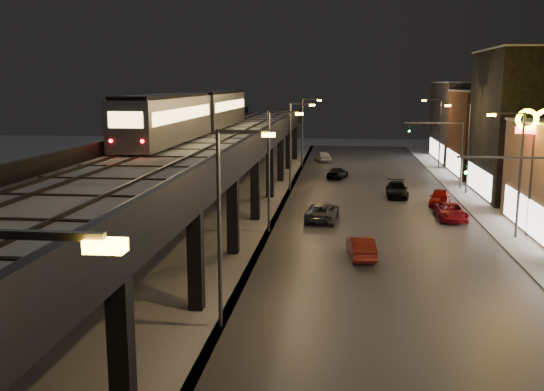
{
  "coord_description": "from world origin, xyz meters",
  "views": [
    {
      "loc": [
        4.64,
        -12.56,
        10.93
      ],
      "look_at": [
        0.92,
        19.21,
        5.0
      ],
      "focal_mm": 40.0,
      "sensor_mm": 36.0,
      "label": 1
    }
  ],
  "objects": [
    {
      "name": "streetlight_left_4",
      "position": [
        -0.43,
        67.0,
        5.24
      ],
      "size": [
        2.57,
        0.28,
        9.0
      ],
      "color": "#38383A",
      "rests_on": "ground"
    },
    {
      "name": "traffic_light_rig_b",
      "position": [
        15.84,
        52.0,
        4.5
      ],
      "size": [
        6.1,
        0.34,
        7.0
      ],
      "color": "#38383A",
      "rests_on": "ground"
    },
    {
      "name": "building_f",
      "position": [
        23.99,
        76.0,
        5.58
      ],
      "size": [
        12.2,
        16.2,
        11.16
      ],
      "color": "#29282C",
      "rests_on": "ground"
    },
    {
      "name": "streetlight_left_1",
      "position": [
        -0.43,
        13.0,
        5.24
      ],
      "size": [
        2.57,
        0.28,
        9.0
      ],
      "color": "#38383A",
      "rests_on": "ground"
    },
    {
      "name": "car_far_white",
      "position": [
        1.87,
        72.88,
        0.74
      ],
      "size": [
        2.77,
        4.66,
        1.49
      ],
      "primitive_type": "imported",
      "rotation": [
        0.0,
        0.0,
        3.39
      ],
      "color": "silver",
      "rests_on": "ground"
    },
    {
      "name": "under_viaduct_pavement",
      "position": [
        -6.0,
        35.0,
        0.03
      ],
      "size": [
        11.0,
        120.0,
        0.06
      ],
      "primitive_type": "cube",
      "color": "#9FA1A8",
      "rests_on": "ground"
    },
    {
      "name": "car_mid_silver",
      "position": [
        3.12,
        35.2,
        0.72
      ],
      "size": [
        2.78,
        5.36,
        1.44
      ],
      "primitive_type": "imported",
      "rotation": [
        0.0,
        0.0,
        3.07
      ],
      "color": "#3C3E42",
      "rests_on": "ground"
    },
    {
      "name": "building_e",
      "position": [
        23.99,
        62.0,
        5.08
      ],
      "size": [
        12.2,
        12.2,
        10.16
      ],
      "color": "brown",
      "rests_on": "ground"
    },
    {
      "name": "car_onc_red",
      "position": [
        13.46,
        42.58,
        0.73
      ],
      "size": [
        2.63,
        4.59,
        1.47
      ],
      "primitive_type": "imported",
      "rotation": [
        0.0,
        0.0,
        -0.22
      ],
      "color": "#930A06",
      "rests_on": "ground"
    },
    {
      "name": "sign_mcdonalds",
      "position": [
        18.0,
        31.71,
        7.36
      ],
      "size": [
        2.74,
        0.58,
        9.19
      ],
      "color": "#38383A",
      "rests_on": "ground"
    },
    {
      "name": "sidewalk_right",
      "position": [
        17.5,
        35.0,
        0.07
      ],
      "size": [
        4.0,
        120.0,
        0.14
      ],
      "primitive_type": "cube",
      "color": "#9FA1A8",
      "rests_on": "ground"
    },
    {
      "name": "streetlight_right_2",
      "position": [
        16.73,
        31.0,
        5.24
      ],
      "size": [
        2.56,
        0.28,
        9.0
      ],
      "color": "#38383A",
      "rests_on": "ground"
    },
    {
      "name": "car_mid_dark",
      "position": [
        4.07,
        57.57,
        0.62
      ],
      "size": [
        2.78,
        4.59,
        1.24
      ],
      "primitive_type": "imported",
      "rotation": [
        0.0,
        0.0,
        2.88
      ],
      "color": "black",
      "rests_on": "ground"
    },
    {
      "name": "car_onc_white",
      "position": [
        9.97,
        46.46,
        0.72
      ],
      "size": [
        2.18,
        5.03,
        1.44
      ],
      "primitive_type": "imported",
      "rotation": [
        0.0,
        0.0,
        -0.03
      ],
      "color": "black",
      "rests_on": "ground"
    },
    {
      "name": "streetlight_left_2",
      "position": [
        -0.43,
        31.0,
        5.24
      ],
      "size": [
        2.57,
        0.28,
        9.0
      ],
      "color": "#38383A",
      "rests_on": "ground"
    },
    {
      "name": "streetlight_right_4",
      "position": [
        16.73,
        67.0,
        5.24
      ],
      "size": [
        2.56,
        0.28,
        9.0
      ],
      "color": "#38383A",
      "rests_on": "ground"
    },
    {
      "name": "streetlight_right_3",
      "position": [
        16.73,
        49.0,
        5.24
      ],
      "size": [
        2.56,
        0.28,
        9.0
      ],
      "color": "#38383A",
      "rests_on": "ground"
    },
    {
      "name": "car_near_white",
      "position": [
        5.93,
        24.84,
        0.69
      ],
      "size": [
        1.92,
        4.35,
        1.39
      ],
      "primitive_type": "imported",
      "rotation": [
        0.0,
        0.0,
        3.25
      ],
      "color": "maroon",
      "rests_on": "ground"
    },
    {
      "name": "viaduct_trackbed",
      "position": [
        -6.01,
        31.97,
        6.39
      ],
      "size": [
        8.4,
        100.0,
        0.32
      ],
      "color": "#B2B7C1",
      "rests_on": "elevated_viaduct"
    },
    {
      "name": "streetlight_left_3",
      "position": [
        -0.43,
        49.0,
        5.24
      ],
      "size": [
        2.57,
        0.28,
        9.0
      ],
      "color": "#38383A",
      "rests_on": "ground"
    },
    {
      "name": "viaduct_parapet_streetside",
      "position": [
        -1.65,
        32.0,
        6.85
      ],
      "size": [
        0.3,
        100.0,
        1.1
      ],
      "primitive_type": "cube",
      "color": "black",
      "rests_on": "elevated_viaduct"
    },
    {
      "name": "car_onc_dark",
      "position": [
        13.45,
        36.64,
        0.67
      ],
      "size": [
        2.28,
        4.83,
        1.33
      ],
      "primitive_type": "imported",
      "rotation": [
        0.0,
        0.0,
        0.01
      ],
      "color": "maroon",
      "rests_on": "ground"
    },
    {
      "name": "traffic_light_rig_a",
      "position": [
        15.84,
        22.0,
        4.5
      ],
      "size": [
        6.1,
        0.34,
        7.0
      ],
      "color": "#38383A",
      "rests_on": "ground"
    },
    {
      "name": "viaduct_parapet_far",
      "position": [
        -10.35,
        32.0,
        6.85
      ],
      "size": [
        0.3,
        100.0,
        1.1
      ],
      "primitive_type": "cube",
      "color": "black",
      "rests_on": "elevated_viaduct"
    },
    {
      "name": "subway_train",
      "position": [
        -8.5,
        41.12,
        8.37
      ],
      "size": [
        2.96,
        36.2,
        3.53
      ],
      "color": "gray",
      "rests_on": "viaduct_trackbed"
    },
    {
      "name": "road_surface",
      "position": [
        7.5,
        35.0,
        0.03
      ],
      "size": [
        17.0,
        120.0,
        0.06
      ],
      "primitive_type": "cube",
      "color": "#46474D",
      "rests_on": "ground"
    },
    {
      "name": "elevated_viaduct",
      "position": [
        -6.0,
        31.84,
        5.62
      ],
      "size": [
        9.0,
        100.0,
        6.3
      ],
      "color": "black",
      "rests_on": "ground"
    }
  ]
}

